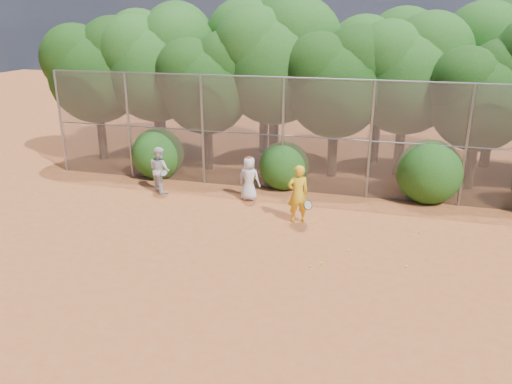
% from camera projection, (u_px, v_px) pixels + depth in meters
% --- Properties ---
extents(ground, '(80.00, 80.00, 0.00)m').
position_uv_depth(ground, '(268.00, 270.00, 12.39)').
color(ground, '#A04E24').
rests_on(ground, ground).
extents(fence_back, '(20.05, 0.09, 4.03)m').
position_uv_depth(fence_back, '(308.00, 136.00, 17.18)').
color(fence_back, gray).
rests_on(fence_back, ground).
extents(tree_0, '(4.38, 3.81, 6.00)m').
position_uv_depth(tree_0, '(97.00, 67.00, 20.76)').
color(tree_0, black).
rests_on(tree_0, ground).
extents(tree_1, '(4.64, 4.03, 6.35)m').
position_uv_depth(tree_1, '(156.00, 62.00, 20.51)').
color(tree_1, black).
rests_on(tree_1, ground).
extents(tree_2, '(3.99, 3.47, 5.47)m').
position_uv_depth(tree_2, '(208.00, 80.00, 19.43)').
color(tree_2, black).
rests_on(tree_2, ground).
extents(tree_3, '(4.89, 4.26, 6.70)m').
position_uv_depth(tree_3, '(276.00, 58.00, 19.44)').
color(tree_3, black).
rests_on(tree_3, ground).
extents(tree_4, '(4.19, 3.64, 5.73)m').
position_uv_depth(tree_4, '(338.00, 79.00, 18.48)').
color(tree_4, black).
rests_on(tree_4, ground).
extents(tree_5, '(4.51, 3.92, 6.17)m').
position_uv_depth(tree_5, '(409.00, 70.00, 18.48)').
color(tree_5, black).
rests_on(tree_5, ground).
extents(tree_6, '(3.86, 3.36, 5.29)m').
position_uv_depth(tree_6, '(482.00, 92.00, 17.13)').
color(tree_6, black).
rests_on(tree_6, ground).
extents(tree_9, '(4.83, 4.20, 6.62)m').
position_uv_depth(tree_9, '(159.00, 53.00, 22.80)').
color(tree_9, black).
rests_on(tree_9, ground).
extents(tree_10, '(5.15, 4.48, 7.06)m').
position_uv_depth(tree_10, '(266.00, 48.00, 21.62)').
color(tree_10, black).
rests_on(tree_10, ground).
extents(tree_11, '(4.64, 4.03, 6.35)m').
position_uv_depth(tree_11, '(383.00, 63.00, 20.15)').
color(tree_11, black).
rests_on(tree_11, ground).
extents(tree_12, '(5.02, 4.37, 6.88)m').
position_uv_depth(tree_12, '(503.00, 55.00, 19.44)').
color(tree_12, black).
rests_on(tree_12, ground).
extents(bush_0, '(2.00, 2.00, 2.00)m').
position_uv_depth(bush_0, '(158.00, 151.00, 19.29)').
color(bush_0, '#194812').
rests_on(bush_0, ground).
extents(bush_1, '(1.80, 1.80, 1.80)m').
position_uv_depth(bush_1, '(284.00, 164.00, 18.06)').
color(bush_1, '#194812').
rests_on(bush_1, ground).
extents(bush_2, '(2.20, 2.20, 2.20)m').
position_uv_depth(bush_2, '(430.00, 169.00, 16.73)').
color(bush_2, '#194812').
rests_on(bush_2, ground).
extents(player_yellow, '(0.90, 0.70, 1.80)m').
position_uv_depth(player_yellow, '(298.00, 194.00, 14.98)').
color(player_yellow, gold).
rests_on(player_yellow, ground).
extents(player_teen, '(0.79, 0.56, 1.54)m').
position_uv_depth(player_teen, '(249.00, 178.00, 16.85)').
color(player_teen, silver).
rests_on(player_teen, ground).
extents(player_white, '(1.00, 0.95, 1.64)m').
position_uv_depth(player_white, '(160.00, 170.00, 17.65)').
color(player_white, silver).
rests_on(player_white, ground).
extents(ball_0, '(0.07, 0.07, 0.07)m').
position_uv_depth(ball_0, '(349.00, 250.00, 13.32)').
color(ball_0, '#CFF02B').
rests_on(ball_0, ground).
extents(ball_1, '(0.07, 0.07, 0.07)m').
position_uv_depth(ball_1, '(419.00, 233.00, 14.41)').
color(ball_1, '#CFF02B').
rests_on(ball_1, ground).
extents(ball_2, '(0.07, 0.07, 0.07)m').
position_uv_depth(ball_2, '(321.00, 263.00, 12.63)').
color(ball_2, '#CFF02B').
rests_on(ball_2, ground).
extents(ball_3, '(0.07, 0.07, 0.07)m').
position_uv_depth(ball_3, '(406.00, 266.00, 12.49)').
color(ball_3, '#CFF02B').
rests_on(ball_3, ground).
extents(ball_4, '(0.07, 0.07, 0.07)m').
position_uv_depth(ball_4, '(310.00, 266.00, 12.49)').
color(ball_4, '#CFF02B').
rests_on(ball_4, ground).
extents(ball_5, '(0.07, 0.07, 0.07)m').
position_uv_depth(ball_5, '(411.00, 235.00, 14.26)').
color(ball_5, '#CFF02B').
rests_on(ball_5, ground).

